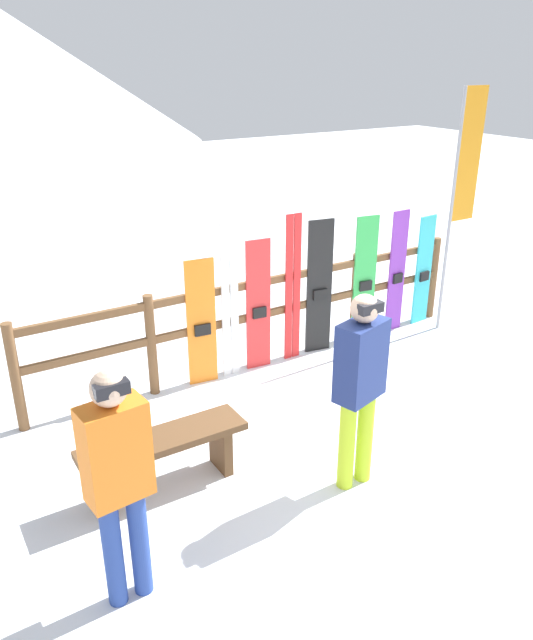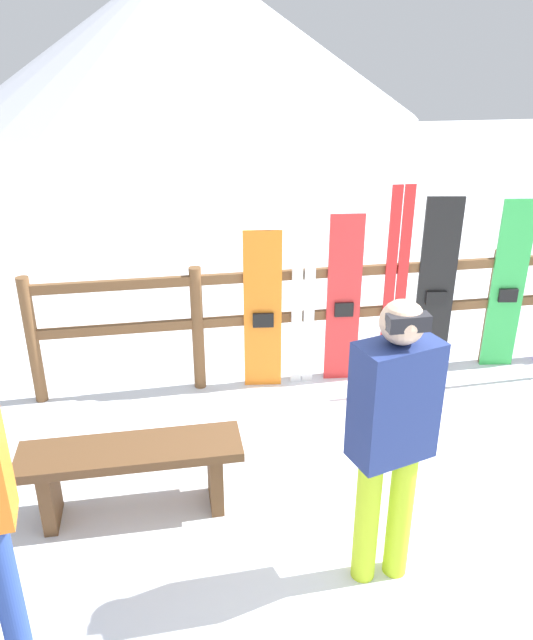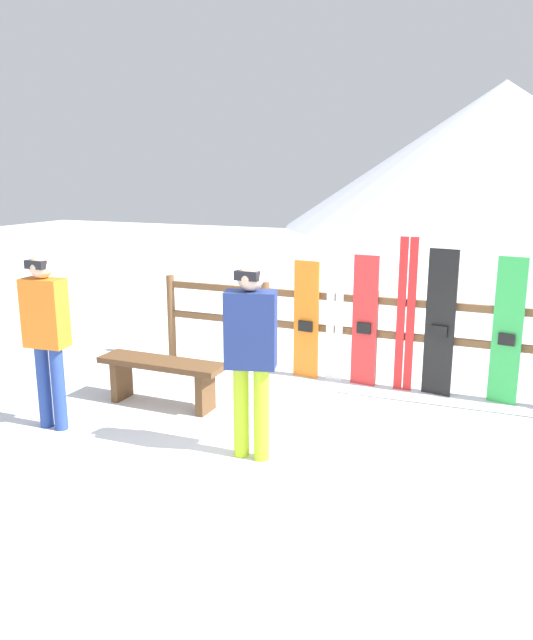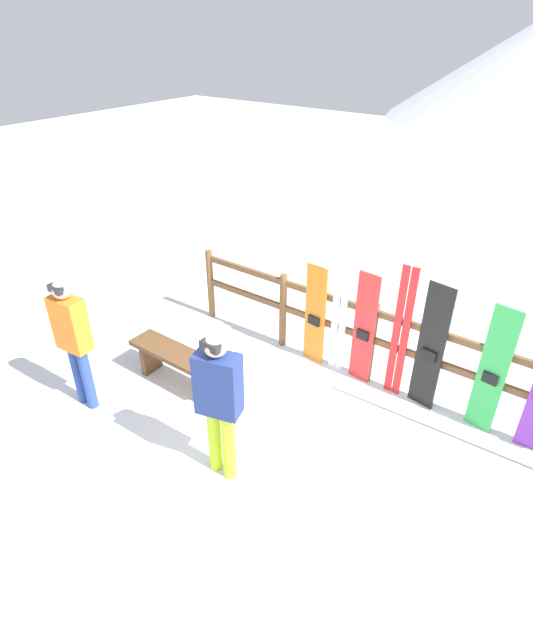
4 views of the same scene
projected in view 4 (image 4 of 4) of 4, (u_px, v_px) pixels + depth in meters
name	position (u px, v px, depth m)	size (l,w,h in m)	color
ground_plane	(281.00, 472.00, 5.05)	(40.00, 40.00, 0.00)	white
fence	(372.00, 336.00, 6.02)	(5.34, 0.10, 1.08)	brown
bench	(178.00, 361.00, 6.07)	(1.34, 0.36, 0.49)	brown
person_navy	(219.00, 397.00, 4.57)	(0.46, 0.33, 1.65)	#B7D826
person_orange	(73.00, 335.00, 5.45)	(0.40, 0.25, 1.64)	navy
snowboard_orange	(315.00, 316.00, 6.36)	(0.31, 0.08, 1.37)	orange
ski_pair_white	(340.00, 309.00, 6.08)	(0.19, 0.02, 1.78)	white
snowboard_red	(364.00, 329.00, 5.98)	(0.29, 0.07, 1.47)	red
ski_pair_red	(401.00, 333.00, 5.70)	(0.19, 0.02, 1.69)	red
snowboard_black_stripe	(431.00, 349.00, 5.54)	(0.31, 0.09, 1.58)	black
snowboard_green	(492.00, 372.00, 5.22)	(0.30, 0.09, 1.54)	green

